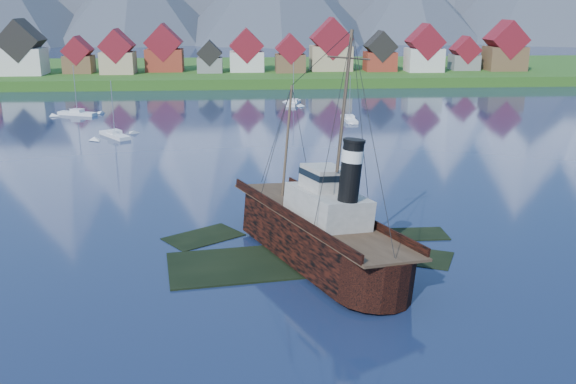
{
  "coord_description": "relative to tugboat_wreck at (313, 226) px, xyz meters",
  "views": [
    {
      "loc": [
        -4.71,
        -60.9,
        24.9
      ],
      "look_at": [
        0.37,
        6.0,
        5.0
      ],
      "focal_mm": 40.0,
      "sensor_mm": 36.0,
      "label": 1
    }
  ],
  "objects": [
    {
      "name": "sailboat_c",
      "position": [
        -44.4,
        88.27,
        -2.74
      ],
      "size": [
        9.37,
        5.52,
        11.82
      ],
      "rotation": [
        0.0,
        0.0,
        1.19
      ],
      "color": "silver",
      "rests_on": "ground"
    },
    {
      "name": "sailboat_a",
      "position": [
        -31.26,
        62.3,
        -2.76
      ],
      "size": [
        7.15,
        8.83,
        11.21
      ],
      "rotation": [
        0.0,
        0.0,
        0.61
      ],
      "color": "silver",
      "rests_on": "ground"
    },
    {
      "name": "town",
      "position": [
        -35.6,
        151.95,
        5.98
      ],
      "size": [
        250.96,
        16.69,
        17.3
      ],
      "color": "maroon",
      "rests_on": "ground"
    },
    {
      "name": "seawall",
      "position": [
        -2.47,
        131.76,
        -3.01
      ],
      "size": [
        600.0,
        2.5,
        2.0
      ],
      "primitive_type": "cube",
      "color": "#3F3D38",
      "rests_on": "ground"
    },
    {
      "name": "shore_bank",
      "position": [
        -2.47,
        169.76,
        -3.01
      ],
      "size": [
        600.0,
        80.0,
        3.2
      ],
      "primitive_type": "cube",
      "color": "#244614",
      "rests_on": "ground"
    },
    {
      "name": "ground",
      "position": [
        -2.47,
        -0.24,
        -3.01
      ],
      "size": [
        1400.0,
        1400.0,
        0.0
      ],
      "primitive_type": "plane",
      "color": "#15203D",
      "rests_on": "ground"
    },
    {
      "name": "sailboat_e",
      "position": [
        6.47,
        100.58,
        -2.77
      ],
      "size": [
        4.67,
        9.76,
        10.99
      ],
      "rotation": [
        0.0,
        0.0,
        -0.25
      ],
      "color": "silver",
      "rests_on": "ground"
    },
    {
      "name": "tugboat_wreck",
      "position": [
        0.0,
        0.0,
        0.0
      ],
      "size": [
        7.01,
        30.2,
        23.93
      ],
      "rotation": [
        0.0,
        0.1,
        0.4
      ],
      "color": "black",
      "rests_on": "ground"
    },
    {
      "name": "sailboat_f",
      "position": [
        16.68,
        76.34,
        -2.78
      ],
      "size": [
        2.47,
        8.93,
        10.31
      ],
      "rotation": [
        0.0,
        0.0,
        0.03
      ],
      "color": "silver",
      "rests_on": "ground"
    },
    {
      "name": "shoal",
      "position": [
        -0.7,
        1.91,
        -3.35
      ],
      "size": [
        31.71,
        21.24,
        1.14
      ],
      "color": "black",
      "rests_on": "ground"
    }
  ]
}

